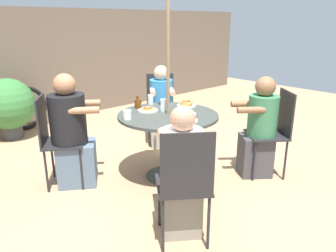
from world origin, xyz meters
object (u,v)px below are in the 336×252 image
Objects in this scene: patio_chair_south at (275,128)px; diner_west at (161,109)px; patio_table at (168,125)px; diner_east at (181,177)px; patio_chair_east at (185,181)px; pancake_plate_b at (186,104)px; diner_south at (259,131)px; pancake_plate_d at (187,120)px; coffee_cup at (127,115)px; pancake_plate_c at (148,110)px; diner_north at (72,136)px; syrup_bottle at (138,103)px; patio_chair_north at (55,136)px; bicycle at (1,112)px; drinking_glass_b at (151,100)px; drinking_glass_a at (164,105)px; potted_shrub at (8,105)px; patio_chair_west at (161,104)px; pancake_plate_a at (186,113)px.

diner_west is at bearing 50.12° from patio_chair_south.
diner_east is (-0.60, -0.82, -0.11)m from patio_table.
pancake_plate_b is at bearing 80.58° from patio_chair_east.
diner_south reaches higher than pancake_plate_d.
patio_chair_east is 1.16m from coffee_cup.
pancake_plate_c is at bearing 84.35° from patio_chair_south.
diner_north is 8.44× the size of syrup_bottle.
patio_chair_north is at bearing 134.26° from pancake_plate_d.
diner_south is at bearing -68.38° from bicycle.
coffee_cup is 0.66m from drinking_glass_b.
drinking_glass_a reaches higher than pancake_plate_b.
patio_table is 1.12× the size of patio_chair_south.
potted_shrub reaches higher than bicycle.
diner_north reaches higher than pancake_plate_b.
patio_chair_south reaches higher than syrup_bottle.
pancake_plate_d is (0.56, 0.50, 0.26)m from diner_east.
syrup_bottle is (0.52, 1.24, 0.29)m from diner_east.
diner_east is at bearing 48.37° from patio_chair_north.
diner_west reaches higher than patio_chair_south.
patio_table is 4.90× the size of pancake_plate_b.
diner_north is 0.86m from pancake_plate_c.
diner_south is 1.31m from drinking_glass_b.
diner_west reaches higher than drinking_glass_a.
pancake_plate_d is (0.04, -0.57, 0.00)m from pancake_plate_c.
patio_chair_east is 4.37× the size of pancake_plate_b.
patio_chair_south is 8.35× the size of drinking_glass_b.
diner_east is 1.42m from diner_south.
diner_west is 2.28m from potted_shrub.
potted_shrub reaches higher than drinking_glass_b.
coffee_cup is at bearing 96.00° from patio_chair_south.
patio_chair_south reaches higher than bicycle.
patio_chair_south is (0.94, -0.75, -0.06)m from patio_table.
potted_shrub is (-1.82, 3.28, -0.04)m from patio_chair_south.
diner_north reaches higher than pancake_plate_d.
pancake_plate_d is at bearing 96.24° from patio_chair_west.
pancake_plate_a is (0.13, -0.14, 0.14)m from patio_table.
potted_shrub is (-1.27, 2.43, -0.25)m from pancake_plate_b.
drinking_glass_b reaches higher than bicycle.
patio_chair_west is 6.83× the size of syrup_bottle.
pancake_plate_c is at bearing -70.73° from potted_shrub.
drinking_glass_b is at bearing 125.14° from pancake_plate_b.
syrup_bottle is (-0.09, 0.42, 0.18)m from patio_table.
syrup_bottle is (-0.01, 0.18, 0.04)m from pancake_plate_c.
patio_chair_south is at bearing -57.19° from pancake_plate_b.
patio_table is 1.20m from patio_chair_south.
coffee_cup is (-1.38, 0.88, 0.23)m from patio_chair_south.
diner_east is at bearing -116.10° from pancake_plate_c.
syrup_bottle is (0.62, 1.39, 0.24)m from patio_chair_east.
patio_table is at bearing 132.15° from pancake_plate_a.
coffee_cup is (-0.36, -0.11, 0.03)m from pancake_plate_c.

